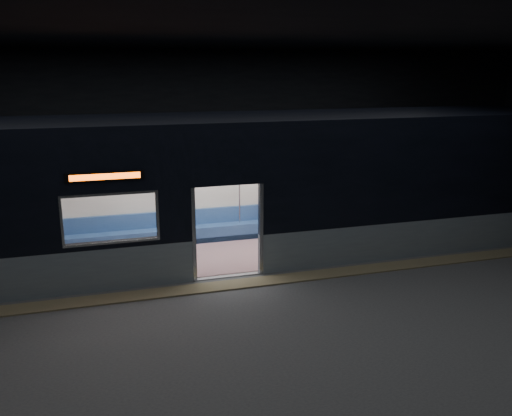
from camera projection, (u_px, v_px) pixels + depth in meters
name	position (u px, v px, depth m)	size (l,w,h in m)	color
station_floor	(241.00, 296.00, 10.88)	(24.00, 14.00, 0.01)	#47494C
station_envelope	(240.00, 111.00, 9.96)	(24.00, 14.00, 5.00)	black
tactile_strip	(234.00, 285.00, 11.38)	(22.80, 0.50, 0.03)	#8C7F59
metro_car	(212.00, 181.00, 12.77)	(18.00, 3.04, 3.35)	#85969E
passenger	(270.00, 210.00, 14.47)	(0.39, 0.63, 1.27)	black
handbag	(271.00, 215.00, 14.30)	(0.24, 0.21, 0.12)	black
transit_map	(288.00, 181.00, 14.74)	(0.93, 0.03, 0.60)	white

